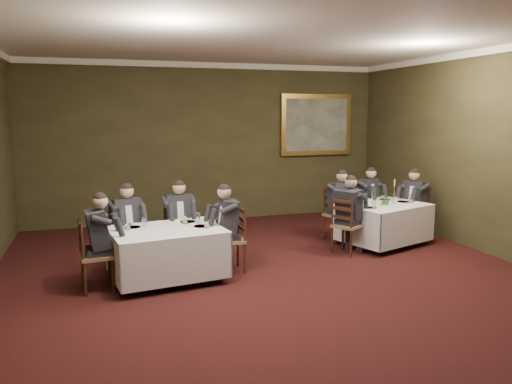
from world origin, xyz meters
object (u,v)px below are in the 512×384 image
chair_main_backright (366,220)px  diner_main_backleft (338,213)px  chair_main_endleft (347,237)px  diner_sec_backright (179,231)px  chair_sec_endleft (97,270)px  diner_main_endleft (347,224)px  painting (316,125)px  table_second (167,250)px  chair_sec_backright (179,245)px  chair_main_backleft (337,225)px  table_main (383,221)px  diner_main_endright (415,212)px  chair_sec_endright (231,253)px  diner_main_backright (366,209)px  diner_sec_endright (230,238)px  chair_main_endright (415,223)px  centerpiece (386,198)px  diner_sec_backleft (127,237)px  diner_sec_endleft (97,254)px  candlestick (394,194)px  chair_sec_backleft (127,251)px

chair_main_backright → diner_main_backleft: bearing=-3.1°
chair_main_endleft → diner_sec_backright: size_ratio=0.74×
diner_sec_backright → chair_sec_endleft: 1.65m
diner_sec_backright → diner_main_endleft: bearing=168.9°
chair_main_backright → painting: bearing=-108.9°
table_second → chair_sec_backright: size_ratio=1.74×
chair_main_backleft → painting: painting is taller
table_main → diner_main_endright: (0.90, 0.30, 0.06)m
chair_sec_endright → chair_main_backleft: bearing=-62.1°
painting → diner_sec_backright: bearing=-141.4°
chair_main_backright → chair_main_endleft: (-1.04, -1.17, 0.00)m
table_main → chair_main_backleft: size_ratio=1.81×
chair_sec_backright → painting: size_ratio=0.56×
painting → diner_main_backright: bearing=-86.3°
diner_main_backleft → chair_main_endleft: size_ratio=1.35×
table_main → diner_sec_endright: (-3.09, -0.65, 0.06)m
table_second → table_main: bearing=10.9°
table_main → chair_main_endright: (0.91, 0.30, -0.17)m
table_main → chair_main_backright: chair_main_backright is taller
diner_main_backright → chair_sec_endright: bearing=2.5°
chair_main_endleft → centerpiece: 1.13m
diner_main_endright → chair_sec_backright: bearing=76.5°
diner_main_endright → diner_sec_endright: bearing=87.1°
diner_sec_endright → diner_sec_backleft: bearing=69.1°
diner_main_backleft → diner_sec_backleft: 4.02m
table_main → diner_sec_endleft: 5.13m
chair_main_endleft → candlestick: candlestick is taller
chair_main_backright → candlestick: bearing=74.7°
table_second → painting: painting is taller
chair_main_backright → chair_main_endright: bearing=121.4°
diner_sec_backleft → chair_sec_endright: (1.52, -0.60, -0.23)m
chair_main_endright → diner_sec_backleft: bearing=77.4°
chair_sec_backright → painting: painting is taller
diner_main_endleft → diner_main_backleft: bearing=131.8°
table_main → chair_main_endleft: 0.97m
diner_main_endright → diner_sec_backright: size_ratio=1.00×
chair_sec_endleft → diner_main_backleft: bearing=103.0°
diner_main_backleft → chair_sec_backleft: bearing=-11.7°
table_main → diner_main_endright: 0.95m
chair_main_backleft → chair_sec_backright: (-3.13, -0.53, 0.00)m
diner_sec_backleft → chair_main_endright: bearing=165.9°
diner_main_backleft → diner_sec_backleft: same height
centerpiece → diner_main_backleft: bearing=134.4°
table_main → table_second: 4.14m
diner_sec_endright → chair_sec_endleft: size_ratio=1.35×
diner_main_endright → chair_sec_endright: (-3.98, -0.95, -0.23)m
chair_sec_backright → candlestick: (4.00, -0.03, 0.65)m
chair_main_endright → diner_main_backright: bearing=38.1°
chair_sec_backright → chair_main_backleft: bearing=-174.2°
chair_main_backright → chair_sec_backleft: bearing=-11.7°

